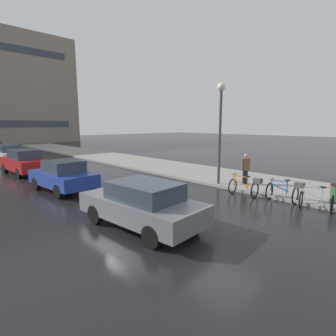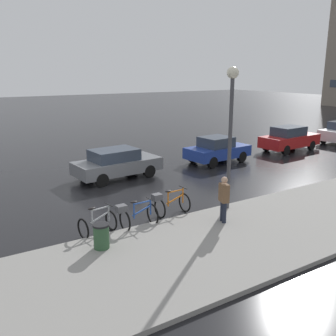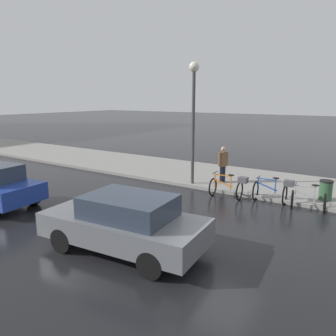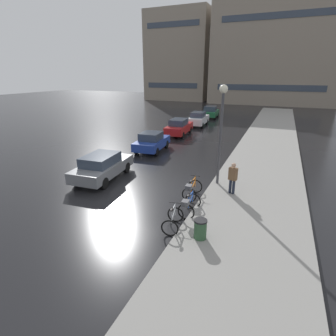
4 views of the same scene
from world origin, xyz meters
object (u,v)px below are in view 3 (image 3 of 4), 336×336
(pedestrian, at_px, (223,163))
(streetlamp, at_px, (194,103))
(bicycle_nearest, at_px, (308,200))
(trash_bin, at_px, (325,192))
(bicycle_third, at_px, (230,186))
(car_grey, at_px, (125,222))
(bicycle_second, at_px, (274,190))

(pedestrian, bearing_deg, streetlamp, 133.28)
(bicycle_nearest, distance_m, streetlamp, 5.99)
(trash_bin, bearing_deg, pedestrian, 85.18)
(bicycle_nearest, bearing_deg, streetlamp, 82.73)
(pedestrian, relative_size, trash_bin, 1.97)
(bicycle_third, height_order, car_grey, car_grey)
(bicycle_second, distance_m, pedestrian, 3.06)
(pedestrian, height_order, streetlamp, streetlamp)
(bicycle_third, height_order, trash_bin, bicycle_third)
(bicycle_third, relative_size, pedestrian, 0.83)
(car_grey, height_order, trash_bin, car_grey)
(streetlamp, bearing_deg, trash_bin, -83.61)
(bicycle_nearest, height_order, streetlamp, streetlamp)
(car_grey, bearing_deg, bicycle_third, -4.76)
(bicycle_nearest, xyz_separation_m, pedestrian, (1.60, 3.96, 0.60))
(bicycle_second, xyz_separation_m, car_grey, (-6.05, 2.08, 0.26))
(bicycle_second, distance_m, car_grey, 6.40)
(bicycle_second, xyz_separation_m, trash_bin, (1.00, -1.63, -0.06))
(bicycle_nearest, bearing_deg, trash_bin, -16.56)
(bicycle_second, height_order, pedestrian, pedestrian)
(bicycle_nearest, xyz_separation_m, streetlamp, (0.64, 4.98, 3.26))
(bicycle_second, height_order, bicycle_third, bicycle_second)
(pedestrian, bearing_deg, car_grey, -175.20)
(bicycle_third, xyz_separation_m, trash_bin, (1.40, -3.23, -0.05))
(trash_bin, bearing_deg, streetlamp, 96.39)
(car_grey, bearing_deg, bicycle_second, -18.93)
(bicycle_nearest, xyz_separation_m, car_grey, (-5.82, 3.34, 0.37))
(bicycle_third, relative_size, trash_bin, 1.63)
(bicycle_nearest, distance_m, pedestrian, 4.31)
(bicycle_nearest, relative_size, trash_bin, 1.35)
(trash_bin, bearing_deg, bicycle_nearest, 163.44)
(bicycle_second, bearing_deg, trash_bin, -58.43)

